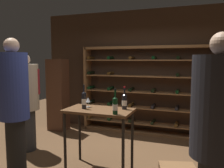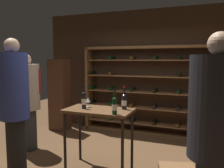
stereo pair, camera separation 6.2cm
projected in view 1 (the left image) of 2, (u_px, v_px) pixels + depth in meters
back_wall at (146, 72)px, 5.52m from camera, size 5.26×0.10×2.90m
wine_rack at (153, 91)px, 5.30m from camera, size 3.42×0.32×2.04m
tasting_table at (99, 118)px, 3.58m from camera, size 1.04×0.57×0.98m
person_guest_khaki at (218, 132)px, 2.09m from camera, size 0.49×0.49×1.98m
person_host_in_suit at (14, 102)px, 3.33m from camera, size 0.42×0.42×2.04m
person_bystander_red_print at (26, 98)px, 4.38m from camera, size 0.47×0.47×1.84m
display_cabinet at (58, 95)px, 5.70m from camera, size 0.44×0.36×1.75m
wine_bottle_gold_foil at (115, 105)px, 3.22m from camera, size 0.07×0.07×0.36m
wine_bottle_green_slim at (124, 101)px, 3.56m from camera, size 0.08×0.08×0.35m
wine_bottle_red_label at (84, 100)px, 3.59m from camera, size 0.07×0.07×0.38m
wine_glass_stemmed_right at (88, 100)px, 3.71m from camera, size 0.07×0.07×0.16m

